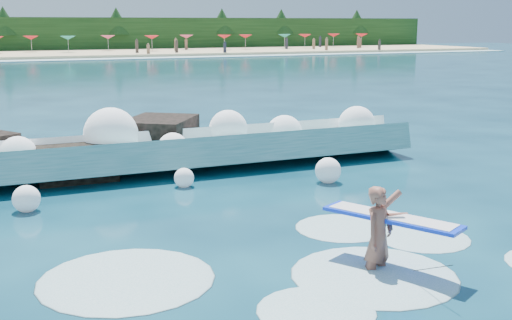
% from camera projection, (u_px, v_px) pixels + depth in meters
% --- Properties ---
extents(ground, '(200.00, 200.00, 0.00)m').
position_uv_depth(ground, '(225.00, 249.00, 12.03)').
color(ground, '#072839').
rests_on(ground, ground).
extents(beach, '(140.00, 20.00, 0.40)m').
position_uv_depth(beach, '(8.00, 55.00, 81.91)').
color(beach, tan).
rests_on(beach, ground).
extents(wet_band, '(140.00, 5.00, 0.08)m').
position_uv_depth(wet_band, '(13.00, 61.00, 72.08)').
color(wet_band, silver).
rests_on(wet_band, ground).
extents(treeline, '(140.00, 4.00, 5.00)m').
position_uv_depth(treeline, '(3.00, 35.00, 90.39)').
color(treeline, black).
rests_on(treeline, ground).
extents(breaking_wave, '(16.48, 2.64, 1.42)m').
position_uv_depth(breaking_wave, '(143.00, 155.00, 18.26)').
color(breaking_wave, teal).
rests_on(breaking_wave, ground).
extents(rock_cluster, '(8.80, 3.45, 1.59)m').
position_uv_depth(rock_cluster, '(58.00, 156.00, 17.98)').
color(rock_cluster, black).
rests_on(rock_cluster, ground).
extents(surfer_with_board, '(1.63, 2.92, 1.79)m').
position_uv_depth(surfer_with_board, '(382.00, 233.00, 10.91)').
color(surfer_with_board, '#915444').
rests_on(surfer_with_board, ground).
extents(wave_spray, '(15.00, 4.53, 1.89)m').
position_uv_depth(wave_spray, '(143.00, 140.00, 18.02)').
color(wave_spray, white).
rests_on(wave_spray, ground).
extents(surf_foam, '(9.50, 5.17, 0.15)m').
position_uv_depth(surf_foam, '(304.00, 269.00, 11.09)').
color(surf_foam, silver).
rests_on(surf_foam, ground).
extents(beach_umbrellas, '(110.21, 6.32, 0.50)m').
position_uv_depth(beach_umbrellas, '(7.00, 38.00, 83.03)').
color(beach_umbrellas, '#D63F5F').
rests_on(beach_umbrellas, ground).
extents(beachgoers, '(107.42, 12.95, 1.94)m').
position_uv_depth(beachgoers, '(85.00, 47.00, 82.84)').
color(beachgoers, '#3F332D').
rests_on(beachgoers, ground).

